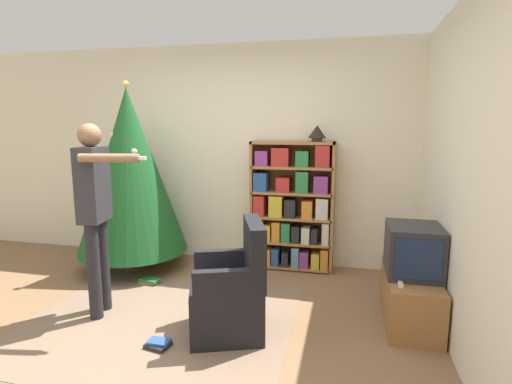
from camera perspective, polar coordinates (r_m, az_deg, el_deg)
ground_plane at (r=3.39m, az=-12.40°, el=-20.00°), size 14.00×14.00×0.00m
wall_back at (r=4.88m, az=-2.62°, el=5.29°), size 8.00×0.10×2.60m
wall_right at (r=2.80m, az=30.18°, el=0.82°), size 0.10×8.00×2.60m
area_rug at (r=3.67m, az=-13.44°, el=-17.60°), size 2.22×1.95×0.01m
bookshelf at (r=4.60m, az=5.17°, el=-2.23°), size 0.95×0.28×1.48m
tv_stand at (r=3.75m, az=21.15°, el=-13.88°), size 0.41×0.91×0.43m
television at (r=3.60m, az=21.56°, el=-7.71°), size 0.43×0.50×0.42m
game_remote at (r=3.39m, az=19.92°, el=-12.18°), size 0.04×0.12×0.02m
christmas_tree at (r=4.75m, az=-17.54°, el=2.83°), size 1.24×1.24×2.14m
armchair at (r=3.30m, az=-3.59°, el=-14.43°), size 0.73×0.72×0.92m
standing_person at (r=3.67m, az=-21.99°, el=-1.59°), size 0.68×0.46×1.68m
table_lamp at (r=4.49m, az=8.73°, el=8.41°), size 0.20×0.20×0.18m
book_pile_near_tree at (r=4.48m, az=-14.95°, el=-12.17°), size 0.23×0.15×0.05m
book_pile_by_chair at (r=3.31m, az=-13.78°, el=-20.36°), size 0.20×0.17×0.06m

